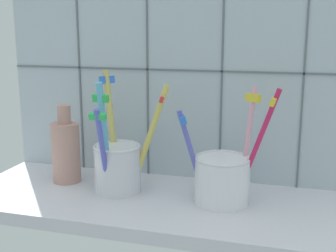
# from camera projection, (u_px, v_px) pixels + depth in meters

# --- Properties ---
(counter_slab) EXTENTS (0.64, 0.22, 0.02)m
(counter_slab) POSITION_uv_depth(u_px,v_px,m) (165.00, 205.00, 0.68)
(counter_slab) COLOR silver
(counter_slab) RESTS_ON ground
(tile_wall_back) EXTENTS (0.64, 0.02, 0.45)m
(tile_wall_back) POSITION_uv_depth(u_px,v_px,m) (185.00, 59.00, 0.74)
(tile_wall_back) COLOR #B2C1CC
(tile_wall_back) RESTS_ON ground
(toothbrush_cup_left) EXTENTS (0.12, 0.12, 0.19)m
(toothbrush_cup_left) POSITION_uv_depth(u_px,v_px,m) (117.00, 163.00, 0.70)
(toothbrush_cup_left) COLOR silver
(toothbrush_cup_left) RESTS_ON counter_slab
(toothbrush_cup_right) EXTENTS (0.15, 0.08, 0.18)m
(toothbrush_cup_right) POSITION_uv_depth(u_px,v_px,m) (223.00, 176.00, 0.66)
(toothbrush_cup_right) COLOR white
(toothbrush_cup_right) RESTS_ON counter_slab
(ceramic_vase) EXTENTS (0.05, 0.05, 0.13)m
(ceramic_vase) POSITION_uv_depth(u_px,v_px,m) (66.00, 150.00, 0.74)
(ceramic_vase) COLOR tan
(ceramic_vase) RESTS_ON counter_slab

